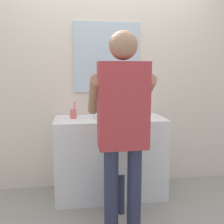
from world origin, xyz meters
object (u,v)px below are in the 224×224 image
child_toddler (116,160)px  adult_parent (123,118)px  soap_bottle (137,111)px  toothbrush_cup (73,114)px

child_toddler → adult_parent: (0.00, -0.32, 0.46)m
child_toddler → adult_parent: 0.56m
soap_bottle → child_toddler: bearing=-125.2°
toothbrush_cup → child_toddler: (0.39, -0.44, -0.38)m
toothbrush_cup → adult_parent: (0.40, -0.76, 0.08)m
child_toddler → adult_parent: size_ratio=0.55×
toothbrush_cup → adult_parent: bearing=-62.4°
adult_parent → toothbrush_cup: bearing=117.6°
toothbrush_cup → soap_bottle: 0.71m
toothbrush_cup → soap_bottle: bearing=0.5°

